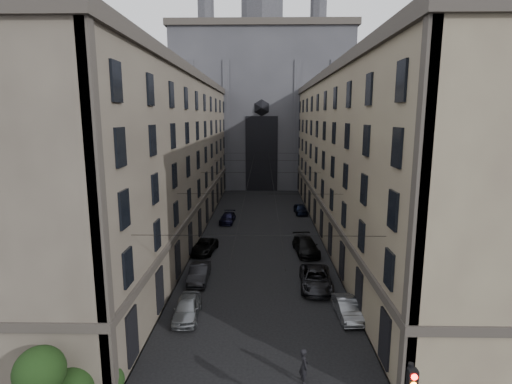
# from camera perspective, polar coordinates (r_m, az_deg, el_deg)

# --- Properties ---
(sidewalk_left) EXTENTS (7.00, 80.00, 0.15)m
(sidewalk_left) POSITION_cam_1_polar(r_m,az_deg,el_deg) (50.18, -11.48, -5.51)
(sidewalk_left) COLOR #383533
(sidewalk_left) RESTS_ON ground
(sidewalk_right) EXTENTS (7.00, 80.00, 0.15)m
(sidewalk_right) POSITION_cam_1_polar(r_m,az_deg,el_deg) (50.08, 12.82, -5.60)
(sidewalk_right) COLOR #383533
(sidewalk_right) RESTS_ON ground
(building_left) EXTENTS (13.60, 60.60, 18.85)m
(building_left) POSITION_cam_1_polar(r_m,az_deg,el_deg) (49.18, -15.24, 5.02)
(building_left) COLOR #4B4339
(building_left) RESTS_ON ground
(building_right) EXTENTS (13.60, 60.60, 18.85)m
(building_right) POSITION_cam_1_polar(r_m,az_deg,el_deg) (49.05, 16.65, 4.93)
(building_right) COLOR brown
(building_right) RESTS_ON ground
(gothic_tower) EXTENTS (35.00, 23.00, 58.00)m
(gothic_tower) POSITION_cam_1_polar(r_m,az_deg,el_deg) (86.06, 0.84, 13.31)
(gothic_tower) COLOR #2D2D33
(gothic_tower) RESTS_ON ground
(tram_wires) EXTENTS (14.00, 60.00, 0.43)m
(tram_wires) POSITION_cam_1_polar(r_m,az_deg,el_deg) (47.13, 0.67, 2.59)
(tram_wires) COLOR black
(tram_wires) RESTS_ON ground
(car_left_near) EXTENTS (1.91, 4.39, 1.47)m
(car_left_near) POSITION_cam_1_polar(r_m,az_deg,el_deg) (29.48, -9.84, -16.00)
(car_left_near) COLOR slate
(car_left_near) RESTS_ON ground
(car_left_midnear) EXTENTS (1.57, 4.42, 1.45)m
(car_left_midnear) POSITION_cam_1_polar(r_m,az_deg,el_deg) (35.18, -8.12, -11.41)
(car_left_midnear) COLOR black
(car_left_midnear) RESTS_ON ground
(car_left_midfar) EXTENTS (2.71, 4.88, 1.29)m
(car_left_midfar) POSITION_cam_1_polar(r_m,az_deg,el_deg) (42.13, -7.43, -7.73)
(car_left_midfar) COLOR black
(car_left_midfar) RESTS_ON ground
(car_left_far) EXTENTS (2.08, 4.51, 1.28)m
(car_left_far) POSITION_cam_1_polar(r_m,az_deg,el_deg) (53.36, -4.08, -3.71)
(car_left_far) COLOR black
(car_left_far) RESTS_ON ground
(car_right_near) EXTENTS (1.64, 4.07, 1.31)m
(car_right_near) POSITION_cam_1_polar(r_m,az_deg,el_deg) (29.86, 12.88, -15.93)
(car_right_near) COLOR slate
(car_right_near) RESTS_ON ground
(car_right_midnear) EXTENTS (2.87, 5.68, 1.54)m
(car_right_midnear) POSITION_cam_1_polar(r_m,az_deg,el_deg) (33.98, 8.55, -12.16)
(car_right_midnear) COLOR black
(car_right_midnear) RESTS_ON ground
(car_right_midfar) EXTENTS (2.73, 5.61, 1.57)m
(car_right_midfar) POSITION_cam_1_polar(r_m,az_deg,el_deg) (41.87, 7.13, -7.63)
(car_right_midfar) COLOR black
(car_right_midfar) RESTS_ON ground
(car_right_far) EXTENTS (1.93, 4.23, 1.41)m
(car_right_far) POSITION_cam_1_polar(r_m,az_deg,el_deg) (58.28, 6.37, -2.45)
(car_right_far) COLOR black
(car_right_far) RESTS_ON ground
(pedestrian) EXTENTS (0.56, 0.77, 1.94)m
(pedestrian) POSITION_cam_1_polar(r_m,az_deg,el_deg) (23.11, 6.85, -23.43)
(pedestrian) COLOR black
(pedestrian) RESTS_ON ground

